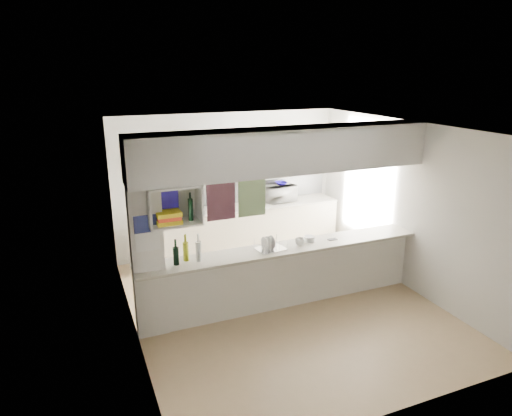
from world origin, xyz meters
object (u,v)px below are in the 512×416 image
bowl (281,183)px  dish_rack (270,244)px  wine_bottles (187,252)px  microwave (280,193)px

bowl → dish_rack: size_ratio=0.53×
bowl → wine_bottles: size_ratio=0.59×
microwave → dish_rack: bearing=54.3°
bowl → wine_bottles: wine_bottles is taller
wine_bottles → bowl: bearing=42.3°
wine_bottles → microwave: bearing=42.3°
dish_rack → bowl: bearing=53.8°
microwave → dish_rack: (-1.15, -2.14, -0.07)m
bowl → wine_bottles: bearing=-137.7°
dish_rack → wine_bottles: wine_bottles is taller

